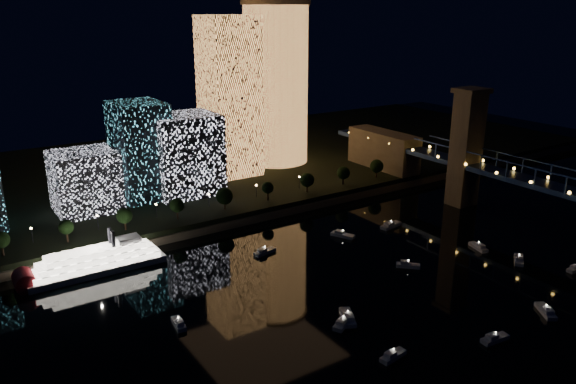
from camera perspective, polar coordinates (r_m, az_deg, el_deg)
name	(u,v)px	position (r m, az deg, el deg)	size (l,w,h in m)	color
ground	(447,288)	(179.41, 15.89, -9.38)	(520.00, 520.00, 0.00)	black
far_bank	(213,164)	(299.34, -7.64, 2.80)	(420.00, 160.00, 5.00)	black
seawall	(296,208)	(234.91, 0.79, -1.60)	(420.00, 6.00, 3.00)	#6B5E4C
tower_cylindrical	(276,84)	(286.93, -1.23, 10.94)	(34.00, 34.00, 79.63)	#FAA150
tower_rectangular	(229,97)	(265.75, -5.97, 9.56)	(23.03, 23.03, 73.28)	#FAA150
midrise_blocks	(116,164)	(236.04, -17.09, 2.75)	(105.57, 30.98, 39.77)	white
truss_bridge	(567,197)	(225.88, 26.46, -0.43)	(13.00, 266.00, 50.00)	navy
riverboat	(90,263)	(191.01, -19.44, -6.82)	(46.34, 10.07, 13.94)	silver
motorboats	(406,277)	(181.39, 11.92, -8.45)	(125.99, 83.93, 2.78)	silver
esplanade_trees	(241,193)	(225.71, -4.81, -0.09)	(165.92, 6.82, 8.91)	black
street_lamps	(209,197)	(226.40, -8.06, -0.54)	(132.70, 0.70, 5.65)	black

